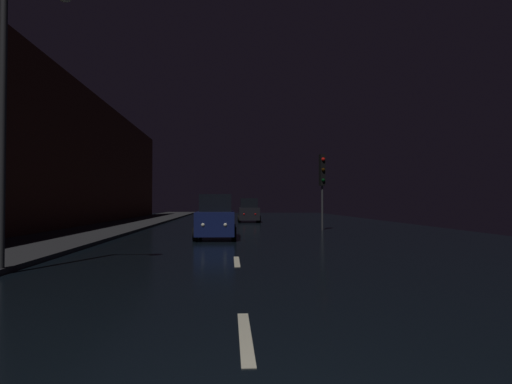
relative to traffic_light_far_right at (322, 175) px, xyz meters
name	(u,v)px	position (x,y,z in m)	size (l,w,h in m)	color
ground	(233,230)	(-5.41, 0.90, -3.34)	(27.82, 84.00, 0.02)	black
sidewalk_left	(107,229)	(-13.12, 0.90, -3.26)	(4.40, 84.00, 0.15)	#28282B
building_facade_left	(39,145)	(-15.72, -2.60, 1.42)	(0.80, 63.00, 9.51)	#472319
lane_centerline	(236,251)	(-5.41, -10.86, -3.33)	(0.16, 19.29, 0.01)	beige
traffic_light_far_right	(322,175)	(0.00, 0.00, 0.00)	(0.36, 0.48, 4.62)	#38383A
streetlamp_overhead	(23,79)	(-10.56, -15.54, 1.33)	(1.70, 0.44, 7.00)	#2D2D30
car_approaching_headlights	(216,218)	(-6.28, -5.54, -2.38)	(1.90, 4.12, 2.07)	#141E51
car_distant_taillights	(249,211)	(-4.01, 11.12, -2.41)	(1.86, 4.02, 2.03)	black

